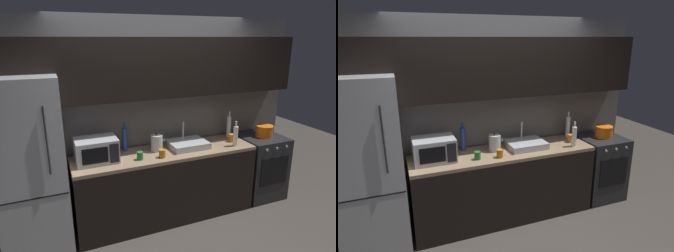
# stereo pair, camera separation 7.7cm
# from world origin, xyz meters

# --- Properties ---
(back_wall) EXTENTS (4.00, 0.44, 2.50)m
(back_wall) POSITION_xyz_m (0.00, 1.20, 1.55)
(back_wall) COLOR slate
(back_wall) RESTS_ON ground
(counter_run) EXTENTS (2.26, 0.60, 0.90)m
(counter_run) POSITION_xyz_m (0.00, 0.90, 0.45)
(counter_run) COLOR black
(counter_run) RESTS_ON ground
(refrigerator) EXTENTS (0.68, 0.69, 1.90)m
(refrigerator) POSITION_xyz_m (-1.51, 0.90, 0.95)
(refrigerator) COLOR #ADAFB5
(refrigerator) RESTS_ON ground
(oven_range) EXTENTS (0.60, 0.62, 0.90)m
(oven_range) POSITION_xyz_m (1.47, 0.90, 0.45)
(oven_range) COLOR #232326
(oven_range) RESTS_ON ground
(microwave) EXTENTS (0.46, 0.35, 0.27)m
(microwave) POSITION_xyz_m (-0.83, 0.92, 1.04)
(microwave) COLOR #A8AAAF
(microwave) RESTS_ON counter_run
(sink_basin) EXTENTS (0.48, 0.38, 0.30)m
(sink_basin) POSITION_xyz_m (0.31, 0.93, 0.94)
(sink_basin) COLOR #ADAFB5
(sink_basin) RESTS_ON counter_run
(kettle) EXTENTS (0.18, 0.15, 0.22)m
(kettle) POSITION_xyz_m (-0.09, 0.96, 1.00)
(kettle) COLOR #B7BABF
(kettle) RESTS_ON counter_run
(wine_bottle_clear) EXTENTS (0.06, 0.06, 0.37)m
(wine_bottle_clear) POSITION_xyz_m (1.02, 1.07, 1.05)
(wine_bottle_clear) COLOR silver
(wine_bottle_clear) RESTS_ON counter_run
(wine_bottle_blue) EXTENTS (0.06, 0.06, 0.36)m
(wine_bottle_blue) POSITION_xyz_m (-0.45, 1.12, 1.05)
(wine_bottle_blue) COLOR #234299
(wine_bottle_blue) RESTS_ON counter_run
(wine_bottle_white) EXTENTS (0.06, 0.06, 0.33)m
(wine_bottle_white) POSITION_xyz_m (0.90, 0.74, 1.04)
(wine_bottle_white) COLOR silver
(wine_bottle_white) RESTS_ON counter_run
(mug_amber) EXTENTS (0.08, 0.08, 0.10)m
(mug_amber) POSITION_xyz_m (-0.11, 0.74, 0.95)
(mug_amber) COLOR #B27019
(mug_amber) RESTS_ON counter_run
(mug_orange) EXTENTS (0.08, 0.08, 0.10)m
(mug_orange) POSITION_xyz_m (0.95, 0.90, 0.95)
(mug_orange) COLOR orange
(mug_orange) RESTS_ON counter_run
(mug_green) EXTENTS (0.07, 0.07, 0.09)m
(mug_green) POSITION_xyz_m (-0.37, 0.78, 0.95)
(mug_green) COLOR #1E6B2D
(mug_green) RESTS_ON counter_run
(cooking_pot) EXTENTS (0.24, 0.24, 0.16)m
(cooking_pot) POSITION_xyz_m (1.50, 0.90, 0.98)
(cooking_pot) COLOR orange
(cooking_pot) RESTS_ON oven_range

